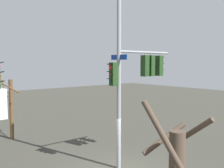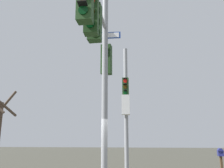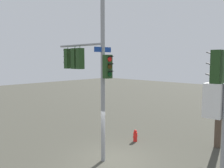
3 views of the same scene
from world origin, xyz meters
name	(u,v)px [view 1 (image 1 of 3)]	position (x,y,z in m)	size (l,w,h in m)	color
main_signal_pole_assembly	(131,64)	(-0.49, 1.27, 5.16)	(3.52, 4.18, 9.40)	gray
bare_tree_across_street	(10,106)	(-8.71, -2.04, 2.27)	(1.91, 1.24, 4.43)	brown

